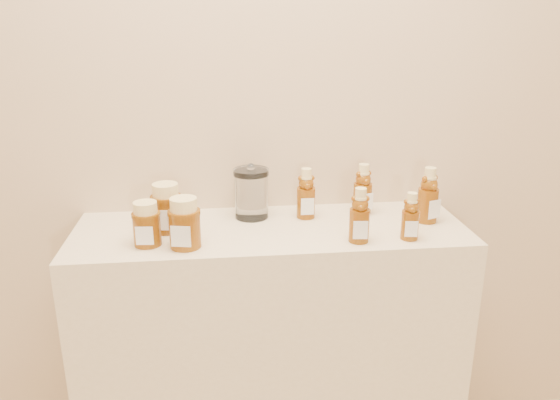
{
  "coord_description": "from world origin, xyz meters",
  "views": [
    {
      "loc": [
        -0.14,
        0.0,
        1.52
      ],
      "look_at": [
        0.02,
        1.52,
        1.0
      ],
      "focal_mm": 35.0,
      "sensor_mm": 36.0,
      "label": 1
    }
  ],
  "objects_px": {
    "bear_bottle_front_left": "(360,212)",
    "glass_canister": "(251,191)",
    "display_table": "(272,354)",
    "bear_bottle_back_left": "(306,190)",
    "honey_jar_left": "(147,224)"
  },
  "relations": [
    {
      "from": "bear_bottle_front_left",
      "to": "glass_canister",
      "type": "xyz_separation_m",
      "value": [
        -0.29,
        0.23,
        -0.0
      ]
    },
    {
      "from": "display_table",
      "to": "glass_canister",
      "type": "xyz_separation_m",
      "value": [
        -0.05,
        0.1,
        0.54
      ]
    },
    {
      "from": "bear_bottle_back_left",
      "to": "honey_jar_left",
      "type": "relative_size",
      "value": 1.44
    },
    {
      "from": "honey_jar_left",
      "to": "display_table",
      "type": "bearing_deg",
      "value": 17.68
    },
    {
      "from": "bear_bottle_front_left",
      "to": "honey_jar_left",
      "type": "bearing_deg",
      "value": -177.31
    },
    {
      "from": "display_table",
      "to": "bear_bottle_front_left",
      "type": "relative_size",
      "value": 6.62
    },
    {
      "from": "bear_bottle_front_left",
      "to": "bear_bottle_back_left",
      "type": "bearing_deg",
      "value": 126.38
    },
    {
      "from": "bear_bottle_back_left",
      "to": "honey_jar_left",
      "type": "distance_m",
      "value": 0.51
    },
    {
      "from": "display_table",
      "to": "honey_jar_left",
      "type": "distance_m",
      "value": 0.63
    },
    {
      "from": "display_table",
      "to": "bear_bottle_front_left",
      "type": "distance_m",
      "value": 0.61
    },
    {
      "from": "glass_canister",
      "to": "bear_bottle_back_left",
      "type": "bearing_deg",
      "value": -6.94
    },
    {
      "from": "bear_bottle_back_left",
      "to": "bear_bottle_front_left",
      "type": "distance_m",
      "value": 0.24
    },
    {
      "from": "bear_bottle_back_left",
      "to": "bear_bottle_front_left",
      "type": "xyz_separation_m",
      "value": [
        0.12,
        -0.21,
        -0.0
      ]
    },
    {
      "from": "honey_jar_left",
      "to": "glass_canister",
      "type": "bearing_deg",
      "value": 35.87
    },
    {
      "from": "display_table",
      "to": "honey_jar_left",
      "type": "xyz_separation_m",
      "value": [
        -0.36,
        -0.09,
        0.51
      ]
    }
  ]
}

